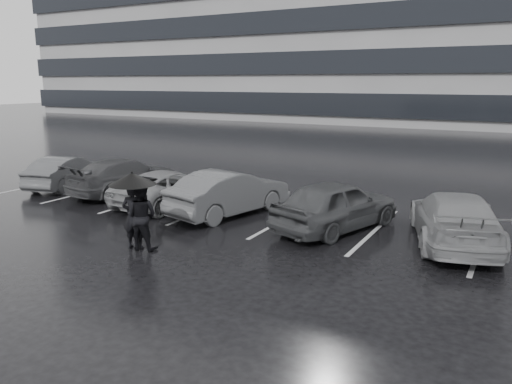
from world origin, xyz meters
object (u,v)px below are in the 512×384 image
object	(u,v)px
car_west_b	(169,188)
car_west_d	(66,172)
car_west_c	(126,176)
car_east	(454,218)
pedestrian_left	(134,216)
car_main	(336,205)
car_west_a	(229,192)
pedestrian_right	(141,216)

from	to	relation	value
car_west_b	car_west_d	bearing A→B (deg)	-0.37
car_west_d	car_west_b	bearing A→B (deg)	161.92
car_west_c	car_east	size ratio (longest dim) A/B	0.97
car_west_b	pedestrian_left	xyz separation A→B (m)	(2.18, -4.11, 0.25)
car_main	car_west_d	xyz separation A→B (m)	(-11.58, 0.31, -0.10)
car_west_b	car_west_d	world-z (taller)	car_west_d
car_main	car_west_a	distance (m)	3.59
pedestrian_right	car_east	bearing A→B (deg)	-158.91
car_west_d	pedestrian_right	xyz separation A→B (m)	(7.85, -4.34, 0.23)
car_west_d	pedestrian_right	size ratio (longest dim) A/B	2.23
car_west_b	pedestrian_left	size ratio (longest dim) A/B	2.56
pedestrian_left	car_east	bearing A→B (deg)	-165.43
car_west_a	car_west_b	size ratio (longest dim) A/B	0.99
car_west_c	pedestrian_left	size ratio (longest dim) A/B	2.71
car_west_d	car_east	size ratio (longest dim) A/B	0.81
car_east	pedestrian_left	distance (m)	8.32
car_west_c	car_east	distance (m)	11.85
car_west_b	pedestrian_right	xyz separation A→B (m)	(2.36, -4.05, 0.26)
car_west_c	car_east	xyz separation A→B (m)	(11.85, -0.37, 0.02)
pedestrian_left	car_west_b	bearing A→B (deg)	-79.21
car_main	car_west_d	bearing A→B (deg)	16.46
car_west_b	car_east	world-z (taller)	car_east
car_west_b	car_west_d	size ratio (longest dim) A/B	1.13
car_main	pedestrian_left	bearing A→B (deg)	64.25
car_west_a	car_west_d	world-z (taller)	car_west_a
car_west_a	car_east	size ratio (longest dim) A/B	0.91
car_west_b	car_west_c	world-z (taller)	car_west_c
pedestrian_left	car_west_c	bearing A→B (deg)	-61.95
car_west_b	car_west_d	xyz separation A→B (m)	(-5.49, 0.29, 0.03)
car_main	pedestrian_left	size ratio (longest dim) A/B	2.52
pedestrian_right	car_west_d	bearing A→B (deg)	-39.86
car_main	car_west_a	size ratio (longest dim) A/B	0.99
pedestrian_right	car_west_b	bearing A→B (deg)	-70.63
car_west_a	pedestrian_left	xyz separation A→B (m)	(-0.33, -4.06, 0.14)
car_west_a	pedestrian_right	size ratio (longest dim) A/B	2.51
car_west_d	pedestrian_left	world-z (taller)	pedestrian_left
pedestrian_left	car_main	bearing A→B (deg)	-150.84
car_west_c	pedestrian_right	bearing A→B (deg)	144.88
car_east	pedestrian_right	xyz separation A→B (m)	(-6.89, -4.31, 0.17)
car_west_a	car_west_b	xyz separation A→B (m)	(-2.50, 0.05, -0.11)
car_west_a	car_east	distance (m)	6.76
car_west_d	pedestrian_left	bearing A→B (deg)	135.10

